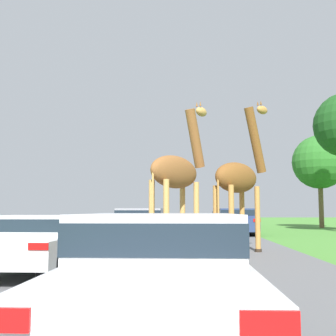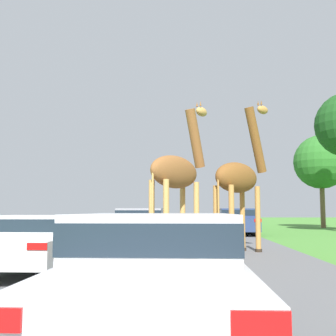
{
  "view_description": "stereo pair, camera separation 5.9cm",
  "coord_description": "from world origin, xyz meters",
  "px_view_note": "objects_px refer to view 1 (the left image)",
  "views": [
    {
      "loc": [
        0.41,
        -0.04,
        1.35
      ],
      "look_at": [
        -0.14,
        12.16,
        2.57
      ],
      "focal_mm": 45.0,
      "sensor_mm": 36.0,
      "label": 1
    },
    {
      "loc": [
        0.47,
        -0.04,
        1.35
      ],
      "look_at": [
        -0.14,
        12.16,
        2.57
      ],
      "focal_mm": 45.0,
      "sensor_mm": 36.0,
      "label": 2
    }
  ],
  "objects_px": {
    "car_queue_right": "(140,225)",
    "giraffe_near_road": "(178,174)",
    "car_queue_left": "(225,220)",
    "car_rear_follower": "(35,241)",
    "tree_centre_back": "(320,162)",
    "giraffe_companion": "(239,177)",
    "car_verge_right": "(236,221)",
    "car_lead_maroon": "(160,270)",
    "car_far_ahead": "(134,222)"
  },
  "relations": [
    {
      "from": "giraffe_near_road",
      "to": "car_lead_maroon",
      "type": "distance_m",
      "value": 7.97
    },
    {
      "from": "tree_centre_back",
      "to": "car_far_ahead",
      "type": "bearing_deg",
      "value": -145.86
    },
    {
      "from": "car_queue_left",
      "to": "car_verge_right",
      "type": "height_order",
      "value": "car_verge_right"
    },
    {
      "from": "giraffe_companion",
      "to": "car_queue_right",
      "type": "relative_size",
      "value": 1.21
    },
    {
      "from": "car_verge_right",
      "to": "giraffe_companion",
      "type": "bearing_deg",
      "value": -95.74
    },
    {
      "from": "car_verge_right",
      "to": "car_rear_follower",
      "type": "xyz_separation_m",
      "value": [
        -6.0,
        -14.27,
        -0.08
      ]
    },
    {
      "from": "car_far_ahead",
      "to": "car_rear_follower",
      "type": "height_order",
      "value": "car_far_ahead"
    },
    {
      "from": "giraffe_companion",
      "to": "tree_centre_back",
      "type": "height_order",
      "value": "tree_centre_back"
    },
    {
      "from": "car_verge_right",
      "to": "car_rear_follower",
      "type": "relative_size",
      "value": 1.0
    },
    {
      "from": "giraffe_companion",
      "to": "car_lead_maroon",
      "type": "relative_size",
      "value": 1.16
    },
    {
      "from": "car_rear_follower",
      "to": "tree_centre_back",
      "type": "height_order",
      "value": "tree_centre_back"
    },
    {
      "from": "giraffe_near_road",
      "to": "giraffe_companion",
      "type": "distance_m",
      "value": 2.42
    },
    {
      "from": "car_queue_right",
      "to": "car_queue_left",
      "type": "bearing_deg",
      "value": 69.29
    },
    {
      "from": "giraffe_near_road",
      "to": "giraffe_companion",
      "type": "bearing_deg",
      "value": 68.71
    },
    {
      "from": "car_verge_right",
      "to": "car_queue_left",
      "type": "bearing_deg",
      "value": 90.8
    },
    {
      "from": "giraffe_companion",
      "to": "car_far_ahead",
      "type": "height_order",
      "value": "giraffe_companion"
    },
    {
      "from": "car_queue_right",
      "to": "tree_centre_back",
      "type": "distance_m",
      "value": 20.45
    },
    {
      "from": "car_verge_right",
      "to": "car_lead_maroon",
      "type": "bearing_deg",
      "value": -98.95
    },
    {
      "from": "giraffe_near_road",
      "to": "giraffe_companion",
      "type": "height_order",
      "value": "giraffe_companion"
    },
    {
      "from": "car_queue_right",
      "to": "tree_centre_back",
      "type": "bearing_deg",
      "value": 52.33
    },
    {
      "from": "car_far_ahead",
      "to": "car_verge_right",
      "type": "xyz_separation_m",
      "value": [
        5.68,
        -0.53,
        0.05
      ]
    },
    {
      "from": "giraffe_companion",
      "to": "car_queue_left",
      "type": "xyz_separation_m",
      "value": [
        0.89,
        15.31,
        -1.73
      ]
    },
    {
      "from": "car_verge_right",
      "to": "tree_centre_back",
      "type": "relative_size",
      "value": 0.56
    },
    {
      "from": "car_lead_maroon",
      "to": "car_far_ahead",
      "type": "distance_m",
      "value": 19.57
    },
    {
      "from": "giraffe_near_road",
      "to": "car_queue_right",
      "type": "bearing_deg",
      "value": 142.17
    },
    {
      "from": "giraffe_near_road",
      "to": "car_queue_right",
      "type": "distance_m",
      "value": 5.34
    },
    {
      "from": "car_queue_right",
      "to": "car_rear_follower",
      "type": "bearing_deg",
      "value": -100.02
    },
    {
      "from": "car_queue_right",
      "to": "car_queue_left",
      "type": "distance_m",
      "value": 12.74
    },
    {
      "from": "car_far_ahead",
      "to": "car_verge_right",
      "type": "relative_size",
      "value": 1.02
    },
    {
      "from": "car_lead_maroon",
      "to": "car_far_ahead",
      "type": "relative_size",
      "value": 1.09
    },
    {
      "from": "car_queue_right",
      "to": "car_queue_left",
      "type": "xyz_separation_m",
      "value": [
        4.5,
        11.91,
        -0.07
      ]
    },
    {
      "from": "car_queue_left",
      "to": "tree_centre_back",
      "type": "bearing_deg",
      "value": 26.89
    },
    {
      "from": "car_queue_left",
      "to": "car_far_ahead",
      "type": "height_order",
      "value": "car_far_ahead"
    },
    {
      "from": "car_lead_maroon",
      "to": "car_verge_right",
      "type": "height_order",
      "value": "car_verge_right"
    },
    {
      "from": "tree_centre_back",
      "to": "giraffe_companion",
      "type": "bearing_deg",
      "value": -114.13
    },
    {
      "from": "car_queue_right",
      "to": "car_queue_left",
      "type": "relative_size",
      "value": 1.03
    },
    {
      "from": "giraffe_near_road",
      "to": "car_queue_left",
      "type": "height_order",
      "value": "giraffe_near_road"
    },
    {
      "from": "giraffe_companion",
      "to": "tree_centre_back",
      "type": "relative_size",
      "value": 0.72
    },
    {
      "from": "car_verge_right",
      "to": "car_queue_right",
      "type": "bearing_deg",
      "value": -126.16
    },
    {
      "from": "giraffe_near_road",
      "to": "car_far_ahead",
      "type": "relative_size",
      "value": 1.18
    },
    {
      "from": "car_far_ahead",
      "to": "car_verge_right",
      "type": "distance_m",
      "value": 5.7
    },
    {
      "from": "car_queue_right",
      "to": "tree_centre_back",
      "type": "height_order",
      "value": "tree_centre_back"
    },
    {
      "from": "car_lead_maroon",
      "to": "car_queue_left",
      "type": "relative_size",
      "value": 1.07
    },
    {
      "from": "car_far_ahead",
      "to": "car_queue_left",
      "type": "bearing_deg",
      "value": 42.42
    },
    {
      "from": "car_rear_follower",
      "to": "car_queue_left",
      "type": "bearing_deg",
      "value": 73.45
    },
    {
      "from": "car_verge_right",
      "to": "giraffe_near_road",
      "type": "bearing_deg",
      "value": -104.91
    },
    {
      "from": "car_queue_left",
      "to": "car_rear_follower",
      "type": "distance_m",
      "value": 20.77
    },
    {
      "from": "car_queue_right",
      "to": "giraffe_near_road",
      "type": "bearing_deg",
      "value": -71.18
    },
    {
      "from": "giraffe_companion",
      "to": "car_queue_right",
      "type": "xyz_separation_m",
      "value": [
        -3.61,
        3.4,
        -1.66
      ]
    },
    {
      "from": "car_queue_left",
      "to": "tree_centre_back",
      "type": "relative_size",
      "value": 0.58
    }
  ]
}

